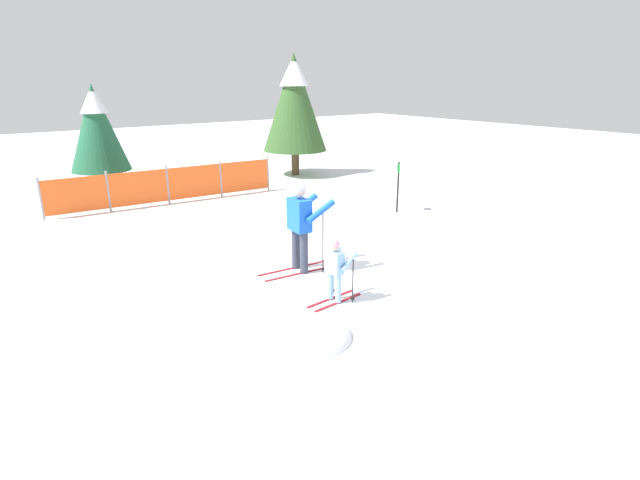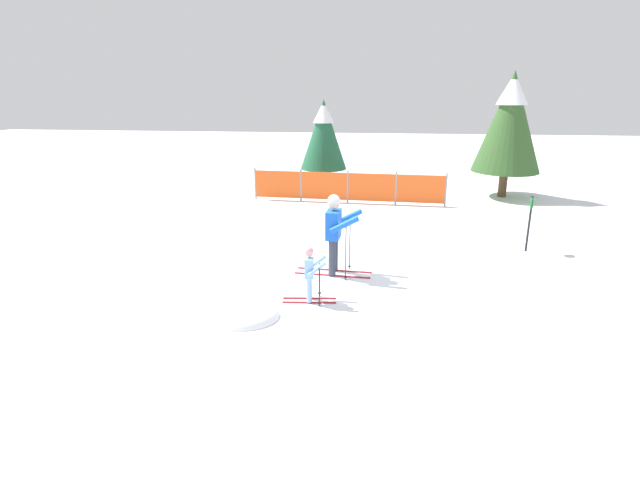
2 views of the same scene
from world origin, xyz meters
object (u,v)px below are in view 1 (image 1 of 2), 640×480
at_px(conifer_near, 96,127).
at_px(trail_marker, 398,181).
at_px(skier_adult, 301,218).
at_px(conifer_far, 294,101).
at_px(safety_fence, 168,185).
at_px(skier_child, 335,265).

xyz_separation_m(conifer_near, trail_marker, (5.56, -7.16, -1.17)).
distance_m(skier_adult, conifer_far, 9.68).
bearing_deg(skier_adult, trail_marker, 28.28).
relative_size(safety_fence, trail_marker, 4.78).
bearing_deg(conifer_far, skier_adult, -123.40).
height_order(safety_fence, conifer_far, conifer_far).
bearing_deg(conifer_near, skier_adult, -82.83).
relative_size(skier_child, safety_fence, 0.16).
bearing_deg(trail_marker, safety_fence, 134.75).
distance_m(safety_fence, conifer_near, 3.19).
bearing_deg(safety_fence, skier_adult, -89.32).
distance_m(skier_child, conifer_far, 11.12).
xyz_separation_m(safety_fence, conifer_near, (-1.07, 2.63, 1.46)).
height_order(skier_child, conifer_far, conifer_far).
bearing_deg(skier_child, trail_marker, 30.17).
distance_m(skier_adult, skier_child, 1.52).
height_order(skier_child, conifer_near, conifer_near).
bearing_deg(skier_child, conifer_far, 54.16).
relative_size(skier_adult, trail_marker, 1.27).
height_order(skier_adult, conifer_near, conifer_near).
height_order(safety_fence, conifer_near, conifer_near).
xyz_separation_m(skier_adult, skier_child, (-0.33, -1.43, -0.41)).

